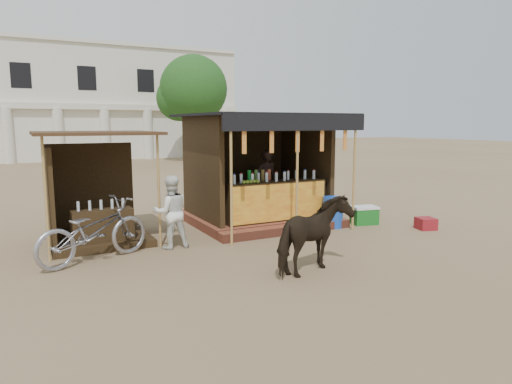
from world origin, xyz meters
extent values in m
plane|color=#846B4C|center=(0.00, 0.00, 0.00)|extent=(120.00, 120.00, 0.00)
cube|color=brown|center=(1.00, 3.50, 0.11)|extent=(3.40, 2.80, 0.22)
cube|color=brown|center=(1.00, 1.95, 0.10)|extent=(3.40, 0.35, 0.20)
cube|color=#352513|center=(1.00, 2.55, 0.69)|extent=(2.60, 0.55, 0.95)
cube|color=#CB6017|center=(1.00, 2.27, 0.69)|extent=(2.50, 0.02, 0.88)
cube|color=#352513|center=(1.00, 4.75, 1.47)|extent=(3.00, 0.12, 2.50)
cube|color=#352513|center=(-0.50, 3.50, 1.47)|extent=(0.12, 2.50, 2.50)
cube|color=#352513|center=(2.50, 3.50, 1.47)|extent=(0.12, 2.50, 2.50)
cube|color=black|center=(1.00, 3.30, 2.75)|extent=(3.60, 3.60, 0.06)
cube|color=black|center=(1.00, 1.52, 2.57)|extent=(3.60, 0.06, 0.36)
cylinder|color=tan|center=(-0.60, 1.55, 1.38)|extent=(0.06, 0.06, 2.75)
cylinder|color=tan|center=(1.00, 1.55, 1.38)|extent=(0.06, 0.06, 2.75)
cylinder|color=tan|center=(2.60, 1.55, 1.38)|extent=(0.06, 0.06, 2.75)
cube|color=red|center=(-0.30, 1.55, 2.20)|extent=(0.10, 0.02, 0.55)
cube|color=red|center=(0.35, 1.55, 2.20)|extent=(0.10, 0.02, 0.55)
cube|color=red|center=(1.00, 1.55, 2.20)|extent=(0.10, 0.02, 0.55)
cube|color=red|center=(1.65, 1.55, 2.20)|extent=(0.10, 0.02, 0.55)
cube|color=red|center=(2.30, 1.55, 2.20)|extent=(0.10, 0.02, 0.55)
imported|color=black|center=(1.35, 3.60, 1.04)|extent=(0.61, 0.42, 1.64)
cube|color=#352513|center=(-3.00, 3.20, 0.07)|extent=(2.00, 2.00, 0.15)
cube|color=#352513|center=(-3.00, 4.15, 1.05)|extent=(1.90, 0.10, 2.10)
cube|color=#352513|center=(-3.95, 3.20, 1.05)|extent=(0.10, 1.90, 2.10)
cube|color=#472D19|center=(-3.00, 3.10, 2.35)|extent=(2.40, 2.40, 0.06)
cylinder|color=tan|center=(-4.05, 2.15, 1.18)|extent=(0.05, 0.05, 2.35)
cylinder|color=tan|center=(-1.95, 2.15, 1.18)|extent=(0.05, 0.05, 2.35)
cube|color=#352513|center=(-3.00, 2.70, 0.40)|extent=(1.20, 0.50, 0.80)
imported|color=black|center=(-0.06, -0.66, 0.65)|extent=(1.69, 1.20, 1.31)
imported|color=#93939B|center=(-3.31, 1.74, 0.58)|extent=(2.35, 1.54, 1.17)
imported|color=white|center=(-1.75, 2.00, 0.75)|extent=(0.76, 0.61, 1.51)
cylinder|color=#1745B3|center=(2.34, 2.00, 0.38)|extent=(0.57, 0.57, 0.76)
cube|color=maroon|center=(4.23, 0.79, 0.14)|extent=(0.51, 0.51, 0.28)
cube|color=#186C1F|center=(3.29, 1.93, 0.20)|extent=(0.70, 0.55, 0.40)
cube|color=white|center=(3.29, 1.93, 0.43)|extent=(0.72, 0.57, 0.06)
cube|color=silver|center=(-2.00, 30.00, 4.00)|extent=(26.00, 7.00, 8.00)
cube|color=silver|center=(-2.00, 26.40, 3.70)|extent=(26.00, 0.50, 0.40)
cube|color=silver|center=(-2.00, 26.50, 8.05)|extent=(26.00, 0.30, 0.25)
cylinder|color=silver|center=(-5.00, 26.40, 1.80)|extent=(0.70, 0.70, 3.60)
cylinder|color=silver|center=(-2.00, 26.40, 1.80)|extent=(0.70, 0.70, 3.60)
cylinder|color=silver|center=(1.00, 26.40, 1.80)|extent=(0.70, 0.70, 3.60)
cylinder|color=silver|center=(4.00, 26.40, 1.80)|extent=(0.70, 0.70, 3.60)
cylinder|color=silver|center=(7.00, 26.40, 1.80)|extent=(0.70, 0.70, 3.60)
cylinder|color=silver|center=(10.00, 26.40, 1.80)|extent=(0.70, 0.70, 3.60)
cylinder|color=#382314|center=(6.00, 22.00, 2.00)|extent=(0.50, 0.50, 4.00)
sphere|color=#265C1F|center=(6.00, 22.00, 4.80)|extent=(4.40, 4.40, 4.40)
sphere|color=#265C1F|center=(5.20, 22.60, 4.20)|extent=(2.99, 2.99, 2.99)
camera|label=1|loc=(-4.43, -6.92, 2.54)|focal=32.00mm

